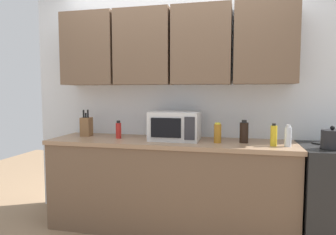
{
  "coord_description": "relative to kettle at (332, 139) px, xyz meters",
  "views": [
    {
      "loc": [
        0.65,
        -3.15,
        1.37
      ],
      "look_at": [
        -0.02,
        -0.25,
        1.12
      ],
      "focal_mm": 32.01,
      "sensor_mm": 36.0,
      "label": 1
    }
  ],
  "objects": [
    {
      "name": "counter_run",
      "position": [
        -1.42,
        0.16,
        -0.54
      ],
      "size": [
        2.4,
        0.63,
        0.9
      ],
      "color": "brown",
      "rests_on": "ground_plane"
    },
    {
      "name": "wall_back_with_cabinets",
      "position": [
        -1.42,
        0.39,
        0.59
      ],
      "size": [
        3.27,
        0.38,
        2.6
      ],
      "color": "white",
      "rests_on": "ground_plane"
    },
    {
      "name": "bottle_red_sauce",
      "position": [
        -1.95,
        0.16,
        -0.0
      ],
      "size": [
        0.06,
        0.06,
        0.18
      ],
      "color": "red",
      "rests_on": "counter_run"
    },
    {
      "name": "bottle_soy_dark",
      "position": [
        -0.7,
        0.17,
        0.01
      ],
      "size": [
        0.08,
        0.08,
        0.21
      ],
      "color": "black",
      "rests_on": "counter_run"
    },
    {
      "name": "bottle_yellow_mustard",
      "position": [
        -0.45,
        0.06,
        0.01
      ],
      "size": [
        0.06,
        0.06,
        0.2
      ],
      "color": "gold",
      "rests_on": "counter_run"
    },
    {
      "name": "knife_block",
      "position": [
        -2.35,
        0.23,
        0.02
      ],
      "size": [
        0.11,
        0.13,
        0.29
      ],
      "color": "brown",
      "rests_on": "counter_run"
    },
    {
      "name": "kettle",
      "position": [
        0.0,
        0.0,
        0.0
      ],
      "size": [
        0.17,
        0.17,
        0.19
      ],
      "color": "black",
      "rests_on": "stove_range"
    },
    {
      "name": "microwave",
      "position": [
        -1.36,
        0.19,
        0.05
      ],
      "size": [
        0.48,
        0.37,
        0.28
      ],
      "color": "silver",
      "rests_on": "counter_run"
    },
    {
      "name": "bottle_clear_tall",
      "position": [
        -0.33,
        0.06,
        0.0
      ],
      "size": [
        0.06,
        0.06,
        0.19
      ],
      "color": "silver",
      "rests_on": "counter_run"
    },
    {
      "name": "bottle_amber_vinegar",
      "position": [
        -0.94,
        0.12,
        0.0
      ],
      "size": [
        0.07,
        0.07,
        0.19
      ],
      "color": "#AD701E",
      "rests_on": "counter_run"
    }
  ]
}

